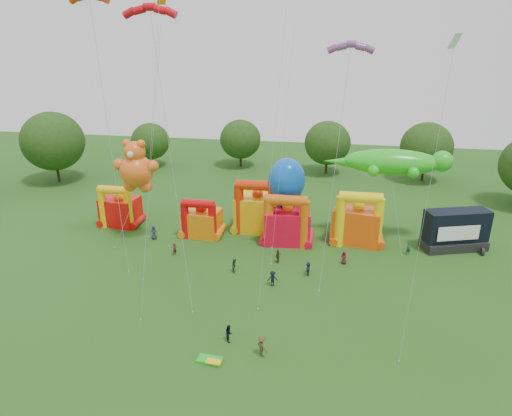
% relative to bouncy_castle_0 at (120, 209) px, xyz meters
% --- Properties ---
extents(ground, '(160.00, 160.00, 0.00)m').
position_rel_bouncy_castle_0_xyz_m(ground, '(18.84, -27.51, -2.24)').
color(ground, '#214C15').
rests_on(ground, ground).
extents(tree_ring, '(124.17, 126.28, 12.07)m').
position_rel_bouncy_castle_0_xyz_m(tree_ring, '(17.65, -26.89, 4.02)').
color(tree_ring, '#352314').
rests_on(tree_ring, ground).
extents(bouncy_castle_0, '(5.06, 4.28, 5.85)m').
position_rel_bouncy_castle_0_xyz_m(bouncy_castle_0, '(0.00, 0.00, 0.00)').
color(bouncy_castle_0, red).
rests_on(bouncy_castle_0, ground).
extents(bouncy_castle_1, '(4.91, 4.12, 5.23)m').
position_rel_bouncy_castle_0_xyz_m(bouncy_castle_1, '(11.73, -1.55, -0.23)').
color(bouncy_castle_1, orange).
rests_on(bouncy_castle_1, ground).
extents(bouncy_castle_2, '(5.63, 4.56, 7.25)m').
position_rel_bouncy_castle_0_xyz_m(bouncy_castle_2, '(18.50, 1.22, 0.50)').
color(bouncy_castle_2, '#E9AA0C').
rests_on(bouncy_castle_2, ground).
extents(bouncy_castle_3, '(5.88, 4.88, 6.58)m').
position_rel_bouncy_castle_0_xyz_m(bouncy_castle_3, '(22.70, -1.70, 0.25)').
color(bouncy_castle_3, red).
rests_on(bouncy_castle_3, ground).
extents(bouncy_castle_4, '(6.39, 5.49, 6.97)m').
position_rel_bouncy_castle_0_xyz_m(bouncy_castle_4, '(31.25, -0.29, 0.40)').
color(bouncy_castle_4, '#EC4E0C').
rests_on(bouncy_castle_4, ground).
extents(stage_trailer, '(8.00, 4.96, 4.90)m').
position_rel_bouncy_castle_0_xyz_m(stage_trailer, '(42.68, -0.29, 0.12)').
color(stage_trailer, black).
rests_on(stage_trailer, ground).
extents(teddy_bear_kite, '(5.59, 5.02, 12.88)m').
position_rel_bouncy_castle_0_xyz_m(teddy_bear_kite, '(4.31, -4.52, 4.85)').
color(teddy_bear_kite, orange).
rests_on(teddy_bear_kite, ground).
extents(gecko_kite, '(14.96, 7.50, 11.63)m').
position_rel_bouncy_castle_0_xyz_m(gecko_kite, '(35.01, 0.54, 5.86)').
color(gecko_kite, green).
rests_on(gecko_kite, ground).
extents(octopus_kite, '(4.55, 6.53, 10.23)m').
position_rel_bouncy_castle_0_xyz_m(octopus_kite, '(22.23, -0.04, 3.95)').
color(octopus_kite, blue).
rests_on(octopus_kite, ground).
extents(parafoil_kites, '(29.36, 14.21, 28.77)m').
position_rel_bouncy_castle_0_xyz_m(parafoil_kites, '(14.46, -12.51, 10.97)').
color(parafoil_kites, red).
rests_on(parafoil_kites, ground).
extents(diamond_kites, '(27.61, 20.90, 34.21)m').
position_rel_bouncy_castle_0_xyz_m(diamond_kites, '(20.09, -12.91, 12.50)').
color(diamond_kites, red).
rests_on(diamond_kites, ground).
extents(folded_kite_bundle, '(2.08, 1.23, 0.31)m').
position_rel_bouncy_castle_0_xyz_m(folded_kite_bundle, '(18.93, -24.73, -2.10)').
color(folded_kite_bundle, green).
rests_on(folded_kite_bundle, ground).
extents(spectator_0, '(1.02, 0.84, 1.79)m').
position_rel_bouncy_castle_0_xyz_m(spectator_0, '(6.13, -3.69, -1.34)').
color(spectator_0, '#262C40').
rests_on(spectator_0, ground).
extents(spectator_1, '(0.61, 0.67, 1.55)m').
position_rel_bouncy_castle_0_xyz_m(spectator_1, '(10.15, -7.48, -1.47)').
color(spectator_1, '#51171E').
rests_on(spectator_1, ground).
extents(spectator_2, '(0.71, 0.85, 1.57)m').
position_rel_bouncy_castle_0_xyz_m(spectator_2, '(17.88, -10.22, -1.45)').
color(spectator_2, '#1B4328').
rests_on(spectator_2, ground).
extents(spectator_3, '(1.19, 0.82, 1.69)m').
position_rel_bouncy_castle_0_xyz_m(spectator_3, '(22.32, -12.47, -1.39)').
color(spectator_3, black).
rests_on(spectator_3, ground).
extents(spectator_4, '(0.85, 1.02, 1.63)m').
position_rel_bouncy_castle_0_xyz_m(spectator_4, '(22.26, -7.36, -1.42)').
color(spectator_4, '#383416').
rests_on(spectator_4, ground).
extents(spectator_5, '(0.49, 1.46, 1.57)m').
position_rel_bouncy_castle_0_xyz_m(spectator_5, '(25.78, -9.63, -1.46)').
color(spectator_5, '#2B2B47').
rests_on(spectator_5, ground).
extents(spectator_6, '(0.90, 0.80, 1.55)m').
position_rel_bouncy_castle_0_xyz_m(spectator_6, '(29.61, -6.47, -1.46)').
color(spectator_6, '#4E161F').
rests_on(spectator_6, ground).
extents(spectator_7, '(0.66, 0.53, 1.56)m').
position_rel_bouncy_castle_0_xyz_m(spectator_7, '(37.09, -2.90, -1.46)').
color(spectator_7, '#1B452F').
rests_on(spectator_7, ground).
extents(spectator_8, '(0.83, 0.91, 1.53)m').
position_rel_bouncy_castle_0_xyz_m(spectator_8, '(19.83, -21.87, -1.47)').
color(spectator_8, black).
rests_on(spectator_8, ground).
extents(spectator_9, '(1.31, 1.32, 1.83)m').
position_rel_bouncy_castle_0_xyz_m(spectator_9, '(22.88, -23.30, -1.33)').
color(spectator_9, '#443D1B').
rests_on(spectator_9, ground).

